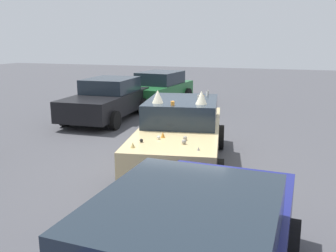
% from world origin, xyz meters
% --- Properties ---
extents(ground_plane, '(60.00, 60.00, 0.00)m').
position_xyz_m(ground_plane, '(0.00, 0.00, 0.00)').
color(ground_plane, '#47474C').
extents(art_car_decorated, '(4.86, 2.59, 1.78)m').
position_xyz_m(art_car_decorated, '(0.07, 0.01, 0.74)').
color(art_car_decorated, '#D8BC7F').
rests_on(art_car_decorated, ground).
extents(parked_sedan_near_left, '(4.30, 2.28, 1.45)m').
position_xyz_m(parked_sedan_near_left, '(7.51, 3.21, 0.73)').
color(parked_sedan_near_left, '#1E602D').
rests_on(parked_sedan_near_left, ground).
extents(parked_sedan_behind_left, '(4.40, 2.16, 1.47)m').
position_xyz_m(parked_sedan_behind_left, '(3.97, 3.94, 0.74)').
color(parked_sedan_behind_left, black).
rests_on(parked_sedan_behind_left, ground).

